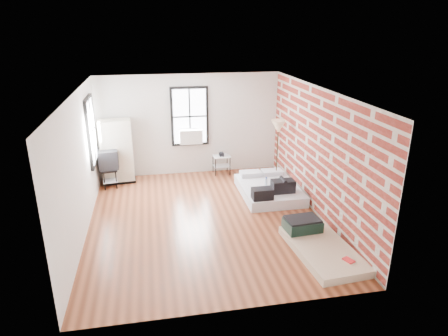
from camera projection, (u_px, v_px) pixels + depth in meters
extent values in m
plane|color=#5E2C18|center=(206.00, 219.00, 8.78)|extent=(6.00, 6.00, 0.00)
cube|color=silver|center=(190.00, 125.00, 11.07)|extent=(5.00, 0.01, 2.80)
cube|color=silver|center=(236.00, 227.00, 5.53)|extent=(5.00, 0.01, 2.80)
cube|color=silver|center=(80.00, 167.00, 7.87)|extent=(0.01, 6.00, 2.80)
cube|color=maroon|center=(318.00, 152.00, 8.74)|extent=(0.02, 6.00, 2.80)
cube|color=white|center=(204.00, 92.00, 7.82)|extent=(5.00, 6.00, 0.01)
cube|color=white|center=(190.00, 117.00, 10.94)|extent=(0.90, 0.02, 1.50)
cube|color=black|center=(172.00, 117.00, 10.87)|extent=(0.07, 0.08, 1.64)
cube|color=black|center=(207.00, 116.00, 11.04)|extent=(0.07, 0.08, 1.64)
cube|color=black|center=(189.00, 88.00, 10.69)|extent=(0.90, 0.08, 0.07)
cube|color=black|center=(190.00, 144.00, 11.23)|extent=(0.90, 0.08, 0.07)
cube|color=black|center=(190.00, 117.00, 10.93)|extent=(0.04, 0.02, 1.50)
cube|color=black|center=(190.00, 117.00, 10.93)|extent=(0.90, 0.02, 0.04)
cube|color=white|center=(191.00, 136.00, 11.01)|extent=(0.62, 0.30, 0.40)
cube|color=white|center=(92.00, 131.00, 9.45)|extent=(0.02, 0.90, 1.50)
cube|color=black|center=(88.00, 137.00, 9.00)|extent=(0.08, 0.07, 1.64)
cube|color=black|center=(93.00, 126.00, 9.90)|extent=(0.08, 0.07, 1.64)
cube|color=black|center=(87.00, 98.00, 9.18)|extent=(0.08, 0.90, 0.07)
cube|color=black|center=(95.00, 163.00, 9.72)|extent=(0.08, 0.90, 0.07)
cube|color=black|center=(92.00, 131.00, 9.45)|extent=(0.02, 0.04, 1.50)
cube|color=black|center=(92.00, 131.00, 9.45)|extent=(0.02, 0.90, 0.04)
cube|color=white|center=(269.00, 190.00, 10.00)|extent=(1.39, 1.88, 0.25)
cube|color=white|center=(250.00, 174.00, 10.57)|extent=(0.54, 0.35, 0.12)
cube|color=white|center=(272.00, 172.00, 10.68)|extent=(0.54, 0.35, 0.12)
cube|color=black|center=(283.00, 186.00, 9.53)|extent=(0.54, 0.32, 0.30)
cylinder|color=black|center=(283.00, 180.00, 9.48)|extent=(0.08, 0.35, 0.08)
cube|color=black|center=(262.00, 194.00, 9.16)|extent=(0.48, 0.30, 0.26)
cylinder|color=silver|center=(266.00, 182.00, 9.86)|extent=(0.07, 0.07, 0.22)
cylinder|color=#1A44BB|center=(266.00, 178.00, 9.82)|extent=(0.04, 0.04, 0.03)
cube|color=#CAB492|center=(323.00, 250.00, 7.46)|extent=(1.14, 1.96, 0.15)
cube|color=black|center=(302.00, 225.00, 8.00)|extent=(0.73, 0.55, 0.22)
cube|color=black|center=(303.00, 219.00, 7.95)|extent=(0.69, 0.51, 0.04)
cube|color=red|center=(349.00, 260.00, 6.98)|extent=(0.20, 0.23, 0.02)
cube|color=black|center=(120.00, 180.00, 10.87)|extent=(0.90, 0.56, 0.06)
cube|color=beige|center=(117.00, 150.00, 10.58)|extent=(0.86, 0.52, 1.65)
cylinder|color=black|center=(216.00, 167.00, 11.15)|extent=(0.02, 0.02, 0.52)
cylinder|color=black|center=(230.00, 166.00, 11.25)|extent=(0.02, 0.02, 0.52)
cylinder|color=black|center=(213.00, 164.00, 11.45)|extent=(0.02, 0.02, 0.52)
cylinder|color=black|center=(227.00, 163.00, 11.54)|extent=(0.02, 0.02, 0.52)
cube|color=silver|center=(221.00, 156.00, 11.26)|extent=(0.50, 0.41, 0.02)
cube|color=silver|center=(221.00, 166.00, 11.36)|extent=(0.48, 0.39, 0.02)
cube|color=black|center=(221.00, 154.00, 11.24)|extent=(0.12, 0.18, 0.10)
cylinder|color=#322410|center=(276.00, 183.00, 10.75)|extent=(0.25, 0.25, 0.03)
cylinder|color=#322410|center=(277.00, 156.00, 10.49)|extent=(0.03, 0.03, 1.49)
cone|color=tan|center=(278.00, 127.00, 10.22)|extent=(0.37, 0.37, 0.33)
cylinder|color=black|center=(104.00, 181.00, 10.22)|extent=(0.03, 0.03, 0.49)
cylinder|color=black|center=(116.00, 180.00, 10.31)|extent=(0.03, 0.03, 0.49)
cylinder|color=black|center=(103.00, 174.00, 10.75)|extent=(0.03, 0.03, 0.49)
cylinder|color=black|center=(115.00, 172.00, 10.83)|extent=(0.03, 0.03, 0.49)
cube|color=black|center=(109.00, 168.00, 10.44)|extent=(0.48, 0.75, 0.03)
cube|color=silver|center=(110.00, 178.00, 10.54)|extent=(0.46, 0.73, 0.02)
cube|color=black|center=(108.00, 159.00, 10.35)|extent=(0.56, 0.63, 0.49)
cube|color=black|center=(117.00, 158.00, 10.43)|extent=(0.08, 0.47, 0.39)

